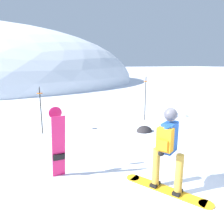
{
  "coord_description": "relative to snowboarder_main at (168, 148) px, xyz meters",
  "views": [
    {
      "loc": [
        -2.84,
        -2.56,
        2.52
      ],
      "look_at": [
        -0.1,
        3.54,
        1.0
      ],
      "focal_mm": 34.32,
      "sensor_mm": 36.0,
      "label": 1
    }
  ],
  "objects": [
    {
      "name": "rock_dark",
      "position": [
        1.73,
        3.49,
        -0.92
      ],
      "size": [
        0.61,
        0.52,
        0.43
      ],
      "color": "#282628",
      "rests_on": "ground"
    },
    {
      "name": "ground_plane",
      "position": [
        0.27,
        -0.52,
        -0.92
      ],
      "size": [
        300.0,
        300.0,
        0.0
      ],
      "primitive_type": "plane",
      "color": "white"
    },
    {
      "name": "snowboarder_main",
      "position": [
        0.0,
        0.0,
        0.0
      ],
      "size": [
        1.04,
        1.65,
        1.71
      ],
      "color": "orange",
      "rests_on": "ground"
    },
    {
      "name": "piste_marker_near",
      "position": [
        -1.82,
        4.82,
        0.09
      ],
      "size": [
        0.2,
        0.2,
        1.75
      ],
      "color": "black",
      "rests_on": "ground"
    },
    {
      "name": "piste_marker_far",
      "position": [
        2.68,
        4.95,
        0.23
      ],
      "size": [
        0.2,
        0.2,
        2.01
      ],
      "color": "black",
      "rests_on": "ground"
    },
    {
      "name": "spare_snowboard",
      "position": [
        -1.84,
        1.37,
        -0.1
      ],
      "size": [
        0.28,
        0.4,
        1.62
      ],
      "color": "#D11E5B",
      "rests_on": "ground"
    }
  ]
}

